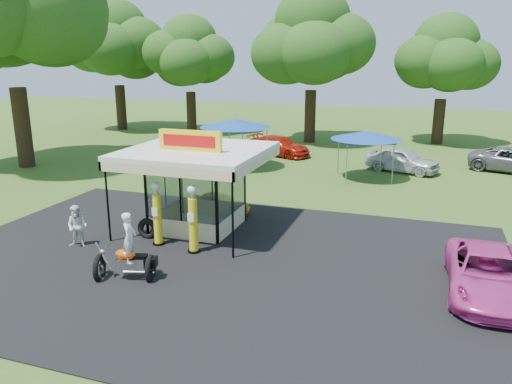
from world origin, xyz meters
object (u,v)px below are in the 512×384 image
at_px(gas_station_kiosk, 197,187).
at_px(bg_car_a, 187,148).
at_px(kiosk_car, 219,203).
at_px(pink_sedan, 488,274).
at_px(motorcycle, 128,253).
at_px(gas_pump_left, 157,215).
at_px(spectator_west, 77,226).
at_px(gas_pump_right, 193,221).
at_px(bg_car_c, 402,160).
at_px(bg_car_b, 279,146).
at_px(tent_east, 366,136).
at_px(tent_west, 235,124).

xyz_separation_m(gas_station_kiosk, bg_car_a, (-7.27, 13.51, -1.12)).
height_order(kiosk_car, pink_sedan, pink_sedan).
relative_size(motorcycle, pink_sedan, 0.48).
distance_m(gas_pump_left, kiosk_car, 4.54).
bearing_deg(spectator_west, gas_pump_left, 12.68).
relative_size(gas_pump_right, bg_car_c, 0.58).
bearing_deg(bg_car_b, bg_car_c, -86.61).
relative_size(kiosk_car, spectator_west, 1.74).
xyz_separation_m(motorcycle, tent_east, (5.40, 16.27, 1.63)).
distance_m(gas_pump_left, gas_pump_right, 1.64).
distance_m(motorcycle, tent_west, 16.96).
relative_size(gas_pump_right, bg_car_a, 0.64).
bearing_deg(bg_car_c, pink_sedan, -149.27).
height_order(bg_car_a, bg_car_b, bg_car_b).
distance_m(bg_car_b, tent_west, 5.49).
relative_size(spectator_west, bg_car_b, 0.34).
height_order(tent_west, tent_east, tent_west).
distance_m(pink_sedan, spectator_west, 14.15).
relative_size(spectator_west, bg_car_a, 0.40).
bearing_deg(tent_west, tent_east, -2.48).
relative_size(gas_pump_left, motorcycle, 1.06).
bearing_deg(pink_sedan, tent_east, 110.68).
bearing_deg(gas_station_kiosk, gas_pump_right, -68.21).
bearing_deg(spectator_west, gas_station_kiosk, 35.24).
xyz_separation_m(gas_pump_left, motorcycle, (0.63, -2.98, -0.28)).
relative_size(kiosk_car, tent_east, 0.70).
height_order(motorcycle, kiosk_car, motorcycle).
xyz_separation_m(bg_car_c, tent_east, (-2.02, -2.61, 1.78)).
distance_m(gas_station_kiosk, gas_pump_left, 2.39).
height_order(spectator_west, tent_west, tent_west).
bearing_deg(gas_pump_right, gas_pump_left, 170.54).
bearing_deg(kiosk_car, bg_car_a, 32.75).
bearing_deg(tent_west, motorcycle, -80.58).
relative_size(kiosk_car, bg_car_a, 0.70).
bearing_deg(spectator_west, tent_west, 77.80).
distance_m(gas_pump_left, spectator_west, 3.01).
xyz_separation_m(kiosk_car, tent_west, (-2.74, 9.21, 2.36)).
bearing_deg(kiosk_car, motorcycle, -179.89).
xyz_separation_m(gas_station_kiosk, spectator_west, (-3.37, -3.37, -0.97)).
bearing_deg(gas_pump_left, gas_station_kiosk, 74.63).
relative_size(pink_sedan, bg_car_c, 1.09).
bearing_deg(tent_east, gas_station_kiosk, -116.10).
xyz_separation_m(gas_station_kiosk, gas_pump_right, (1.00, -2.50, -0.55)).
distance_m(bg_car_a, tent_west, 5.45).
bearing_deg(spectator_west, pink_sedan, -6.84).
bearing_deg(motorcycle, pink_sedan, -3.76).
height_order(kiosk_car, bg_car_b, bg_car_b).
relative_size(pink_sedan, tent_east, 1.21).
bearing_deg(tent_east, motorcycle, -108.38).
distance_m(gas_station_kiosk, bg_car_a, 15.39).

